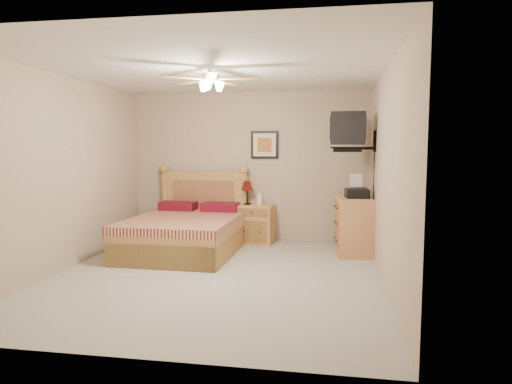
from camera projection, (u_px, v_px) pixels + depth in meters
floor at (216, 276)px, 5.64m from camera, size 4.50×4.50×0.00m
ceiling at (215, 70)px, 5.39m from camera, size 4.00×4.50×0.04m
wall_back at (249, 167)px, 7.72m from camera, size 4.00×0.04×2.50m
wall_front at (137, 194)px, 3.31m from camera, size 4.00×0.04×2.50m
wall_left at (64, 173)px, 5.84m from camera, size 0.04×4.50×2.50m
wall_right at (386, 177)px, 5.18m from camera, size 0.04×4.50×2.50m
bed at (184, 210)px, 6.80m from camera, size 1.56×2.02×1.29m
nightstand at (255, 224)px, 7.55m from camera, size 0.62×0.49×0.63m
table_lamp at (247, 193)px, 7.54m from camera, size 0.24×0.24×0.38m
lotion_bottle at (260, 198)px, 7.52m from camera, size 0.10×0.10×0.23m
framed_picture at (265, 145)px, 7.62m from camera, size 0.46×0.04×0.46m
dresser at (354, 226)px, 6.73m from camera, size 0.56×0.76×0.85m
fax_machine at (357, 186)px, 6.58m from camera, size 0.36×0.38×0.34m
magazine_lower at (354, 194)px, 6.95m from camera, size 0.30×0.34×0.03m
magazine_upper at (355, 193)px, 6.98m from camera, size 0.25×0.29×0.02m
wall_tv at (358, 131)px, 6.48m from camera, size 0.56×0.46×0.58m
ceiling_fan at (210, 79)px, 5.21m from camera, size 1.14×1.14×0.28m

